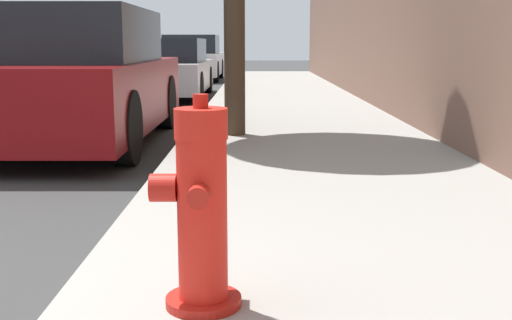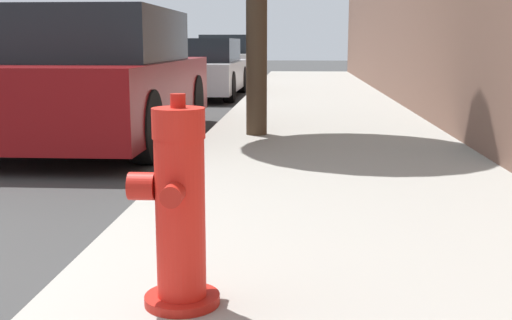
% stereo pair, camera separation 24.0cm
% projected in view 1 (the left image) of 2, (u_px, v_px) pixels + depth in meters
% --- Properties ---
extents(sidewalk_slab, '(2.64, 40.00, 0.16)m').
position_uv_depth(sidewalk_slab, '(386.00, 304.00, 2.63)').
color(sidewalk_slab, '#99968E').
rests_on(sidewalk_slab, ground_plane).
extents(fire_hydrant, '(0.33, 0.35, 0.80)m').
position_uv_depth(fire_hydrant, '(201.00, 212.00, 2.35)').
color(fire_hydrant, red).
rests_on(fire_hydrant, sidewalk_slab).
extents(parked_car_near, '(1.88, 4.32, 1.50)m').
position_uv_depth(parked_car_near, '(73.00, 80.00, 7.17)').
color(parked_car_near, maroon).
rests_on(parked_car_near, ground_plane).
extents(parked_car_mid, '(1.83, 4.05, 1.22)m').
position_uv_depth(parked_car_mid, '(163.00, 69.00, 13.39)').
color(parked_car_mid, '#B7B7BC').
rests_on(parked_car_mid, ground_plane).
extents(parked_car_far, '(1.72, 3.91, 1.37)m').
position_uv_depth(parked_car_far, '(193.00, 59.00, 19.66)').
color(parked_car_far, silver).
rests_on(parked_car_far, ground_plane).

